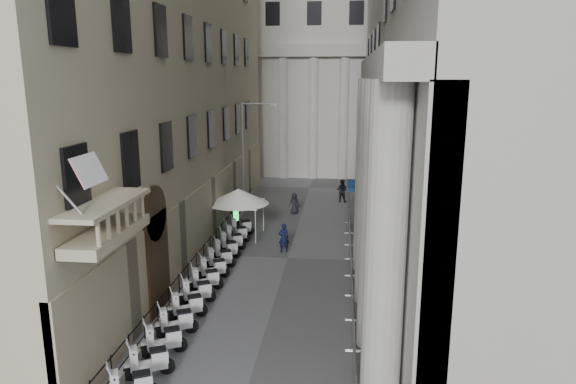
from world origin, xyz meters
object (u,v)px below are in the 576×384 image
pedestrian_a (284,238)px  pedestrian_b (342,190)px  security_tent (238,196)px  info_kiosk (235,217)px  street_lamp (247,150)px

pedestrian_a → pedestrian_b: bearing=-125.3°
security_tent → info_kiosk: 2.46m
street_lamp → pedestrian_a: (3.53, -7.73, -4.07)m
security_tent → info_kiosk: size_ratio=2.41×
street_lamp → pedestrian_b: (6.88, 5.12, -3.97)m
street_lamp → info_kiosk: size_ratio=5.18×
security_tent → pedestrian_a: security_tent is taller
street_lamp → pedestrian_b: street_lamp is taller
street_lamp → info_kiosk: 5.33m
security_tent → pedestrian_a: (3.25, -2.81, -1.76)m
info_kiosk → pedestrian_b: 11.12m
security_tent → pedestrian_a: 4.65m
security_tent → pedestrian_b: 12.13m
pedestrian_b → pedestrian_a: bearing=94.9°
security_tent → pedestrian_b: security_tent is taller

